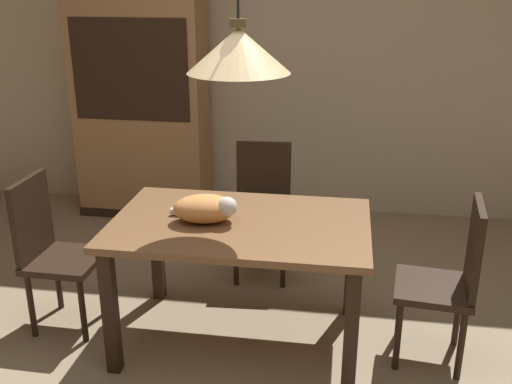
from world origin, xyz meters
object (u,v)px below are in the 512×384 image
object	(u,v)px
chair_left_side	(51,247)
cat_sleeping	(207,208)
hutch_bookcase	(142,114)
pendant_lamp	(238,50)
chair_far_back	(263,204)
chair_right_side	(450,276)
dining_table	(240,238)

from	to	relation	value
chair_left_side	cat_sleeping	xyz separation A→B (m)	(0.95, -0.03, 0.32)
cat_sleeping	hutch_bookcase	xyz separation A→B (m)	(-1.02, 1.90, 0.06)
pendant_lamp	chair_far_back	bearing A→B (deg)	90.33
chair_right_side	pendant_lamp	size ratio (longest dim) A/B	0.72
dining_table	cat_sleeping	size ratio (longest dim) A/B	3.54
dining_table	hutch_bookcase	bearing A→B (deg)	122.71
dining_table	cat_sleeping	xyz separation A→B (m)	(-0.18, -0.03, 0.18)
chair_right_side	chair_left_side	world-z (taller)	same
chair_right_side	hutch_bookcase	distance (m)	3.01
dining_table	chair_right_side	distance (m)	1.14
chair_right_side	chair_far_back	xyz separation A→B (m)	(-1.13, 0.89, 0.00)
dining_table	chair_far_back	distance (m)	0.89
chair_right_side	chair_left_side	bearing A→B (deg)	179.75
chair_right_side	dining_table	bearing A→B (deg)	179.57
cat_sleeping	hutch_bookcase	bearing A→B (deg)	118.25
cat_sleeping	pendant_lamp	size ratio (longest dim) A/B	0.30
chair_right_side	cat_sleeping	bearing A→B (deg)	-178.91
chair_right_side	cat_sleeping	distance (m)	1.34
dining_table	hutch_bookcase	size ratio (longest dim) A/B	0.76
dining_table	pendant_lamp	distance (m)	1.01
chair_right_side	cat_sleeping	xyz separation A→B (m)	(-1.31, -0.02, 0.32)
chair_far_back	chair_left_side	distance (m)	1.42
chair_right_side	hutch_bookcase	size ratio (longest dim) A/B	0.50
chair_left_side	cat_sleeping	size ratio (longest dim) A/B	2.35
chair_far_back	hutch_bookcase	xyz separation A→B (m)	(-1.19, 0.99, 0.38)
chair_right_side	chair_far_back	size ratio (longest dim) A/B	1.00
chair_far_back	cat_sleeping	bearing A→B (deg)	-100.71
pendant_lamp	chair_right_side	bearing A→B (deg)	-0.43
hutch_bookcase	chair_left_side	bearing A→B (deg)	-87.89
pendant_lamp	hutch_bookcase	size ratio (longest dim) A/B	0.70
chair_far_back	chair_left_side	xyz separation A→B (m)	(-1.12, -0.88, 0.00)
chair_far_back	chair_left_side	bearing A→B (deg)	-142.02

